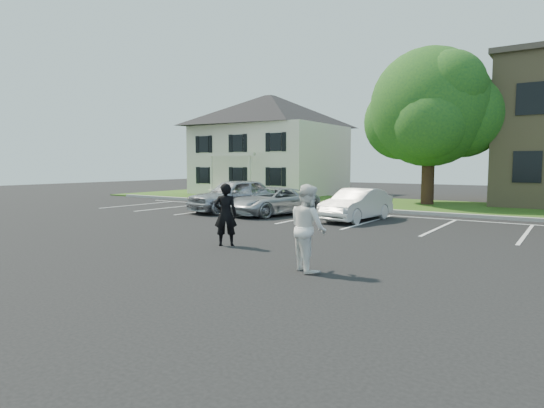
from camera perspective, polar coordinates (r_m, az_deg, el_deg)
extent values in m
plane|color=black|center=(11.86, -2.72, -6.38)|extent=(90.00, 90.00, 0.00)
cube|color=gray|center=(22.54, 15.82, -0.93)|extent=(40.00, 0.30, 0.15)
cube|color=#264C14|center=(26.36, 18.54, -0.24)|extent=(44.00, 8.00, 0.08)
cube|color=silver|center=(27.29, -16.39, -0.08)|extent=(0.12, 5.20, 0.01)
cube|color=silver|center=(25.20, -12.32, -0.40)|extent=(0.12, 5.20, 0.01)
cube|color=silver|center=(23.26, -7.55, -0.77)|extent=(0.12, 5.20, 0.01)
cube|color=silver|center=(21.52, -1.95, -1.20)|extent=(0.12, 5.20, 0.01)
cube|color=silver|center=(20.01, 4.55, -1.69)|extent=(0.12, 5.20, 0.01)
cube|color=silver|center=(18.81, 12.01, -2.22)|extent=(0.12, 5.20, 0.01)
cube|color=silver|center=(17.96, 20.33, -2.76)|extent=(0.12, 5.20, 0.01)
cube|color=silver|center=(17.53, 29.26, -3.28)|extent=(0.12, 5.20, 0.01)
cube|color=silver|center=(20.91, 18.35, -1.64)|extent=(34.00, 0.12, 0.01)
cube|color=beige|center=(35.47, -0.27, 5.46)|extent=(10.00, 8.00, 5.20)
pyramid|color=black|center=(35.70, -0.27, 11.57)|extent=(10.30, 8.24, 2.40)
cube|color=beige|center=(32.07, -4.60, 1.28)|extent=(4.00, 1.60, 0.50)
cylinder|color=beige|center=(32.65, -7.60, 3.25)|extent=(0.18, 0.18, 2.70)
cylinder|color=beige|center=(30.50, -2.81, 3.17)|extent=(0.18, 0.18, 2.70)
cube|color=beige|center=(31.54, -5.31, 6.21)|extent=(4.20, 0.25, 0.20)
cube|color=black|center=(32.23, -4.30, 3.53)|extent=(0.90, 0.06, 1.20)
cube|color=black|center=(32.25, -4.33, 7.61)|extent=(0.90, 0.06, 1.20)
cube|color=black|center=(32.64, -5.20, 3.54)|extent=(0.32, 0.05, 1.25)
cube|color=black|center=(31.83, -3.38, 3.51)|extent=(0.32, 0.05, 1.25)
cube|color=black|center=(26.38, 29.37, 4.08)|extent=(1.30, 0.06, 1.60)
cube|color=black|center=(26.58, 29.69, 11.42)|extent=(1.30, 0.06, 1.60)
cylinder|color=black|center=(27.21, 18.96, 3.20)|extent=(0.70, 0.70, 3.20)
sphere|color=#19471E|center=(27.38, 19.20, 11.38)|extent=(6.60, 6.60, 6.60)
sphere|color=#19471E|center=(27.64, 22.81, 10.16)|extent=(4.60, 4.60, 4.60)
sphere|color=#19471E|center=(28.18, 15.98, 9.85)|extent=(4.40, 4.40, 4.40)
sphere|color=#19471E|center=(25.75, 19.15, 9.79)|extent=(4.00, 4.00, 4.00)
sphere|color=#19471E|center=(29.11, 18.88, 11.59)|extent=(4.20, 4.20, 4.20)
sphere|color=#19471E|center=(26.35, 21.34, 13.55)|extent=(3.80, 3.80, 3.80)
imported|color=black|center=(13.09, -5.86, -1.32)|extent=(0.79, 0.74, 1.81)
imported|color=white|center=(9.99, 4.55, -2.97)|extent=(1.18, 1.13, 1.92)
imported|color=#AAAAAF|center=(22.37, -4.70, 1.11)|extent=(3.19, 5.15, 1.64)
imported|color=#A7ABAF|center=(20.92, 0.19, 0.33)|extent=(3.21, 4.92, 1.26)
imported|color=silver|center=(19.17, 10.56, -0.08)|extent=(1.79, 4.14, 1.33)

